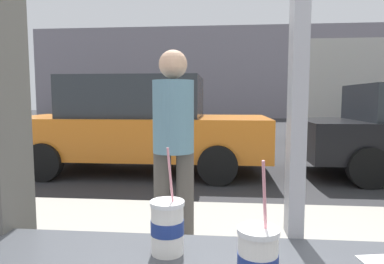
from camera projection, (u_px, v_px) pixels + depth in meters
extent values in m
plane|color=#2D2D30|center=(231.00, 150.00, 9.07)|extent=(60.00, 60.00, 0.00)
cube|color=#9E998E|center=(251.00, 263.00, 2.72)|extent=(16.00, 2.80, 0.12)
cube|color=#2A2C30|center=(297.00, 243.00, 1.08)|extent=(1.95, 0.02, 0.02)
cube|color=#9E9EA3|center=(299.00, 35.00, 1.07)|extent=(0.05, 0.08, 1.30)
cube|color=gray|center=(226.00, 73.00, 24.20)|extent=(28.00, 1.20, 6.40)
cylinder|color=navy|center=(258.00, 262.00, 0.76)|extent=(0.09, 0.09, 0.04)
cylinder|color=black|center=(258.00, 235.00, 0.76)|extent=(0.08, 0.08, 0.01)
cylinder|color=white|center=(258.00, 231.00, 0.76)|extent=(0.10, 0.10, 0.01)
cylinder|color=pink|center=(265.00, 204.00, 0.74)|extent=(0.02, 0.03, 0.20)
cylinder|color=silver|center=(167.00, 229.00, 0.98)|extent=(0.09, 0.09, 0.14)
cylinder|color=navy|center=(167.00, 227.00, 0.98)|extent=(0.10, 0.10, 0.04)
cylinder|color=black|center=(167.00, 206.00, 0.98)|extent=(0.09, 0.09, 0.01)
cylinder|color=white|center=(167.00, 203.00, 0.98)|extent=(0.10, 0.10, 0.01)
cylinder|color=pink|center=(171.00, 182.00, 0.96)|extent=(0.02, 0.03, 0.20)
cube|color=orange|center=(142.00, 136.00, 6.39)|extent=(4.67, 1.88, 0.72)
cube|color=#282D33|center=(136.00, 97.00, 6.33)|extent=(2.43, 1.65, 0.74)
cylinder|color=black|center=(219.00, 148.00, 7.23)|extent=(0.64, 0.18, 0.64)
cylinder|color=black|center=(218.00, 165.00, 5.37)|extent=(0.64, 0.18, 0.64)
cylinder|color=black|center=(88.00, 146.00, 7.49)|extent=(0.64, 0.18, 0.64)
cylinder|color=black|center=(43.00, 162.00, 5.63)|extent=(0.64, 0.18, 0.64)
cylinder|color=black|center=(331.00, 150.00, 7.00)|extent=(0.64, 0.18, 0.64)
cylinder|color=black|center=(369.00, 168.00, 5.18)|extent=(0.64, 0.18, 0.64)
cube|color=beige|center=(378.00, 86.00, 10.55)|extent=(4.90, 2.20, 2.61)
cylinder|color=black|center=(335.00, 125.00, 11.85)|extent=(0.90, 0.24, 0.90)
cylinder|color=black|center=(361.00, 131.00, 9.67)|extent=(0.90, 0.24, 0.90)
cylinder|color=#48443F|center=(163.00, 204.00, 2.71)|extent=(0.14, 0.14, 0.84)
cylinder|color=#48443F|center=(185.00, 205.00, 2.69)|extent=(0.14, 0.14, 0.84)
cylinder|color=slate|center=(173.00, 117.00, 2.63)|extent=(0.32, 0.32, 0.56)
sphere|color=tan|center=(173.00, 64.00, 2.59)|extent=(0.22, 0.22, 0.22)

